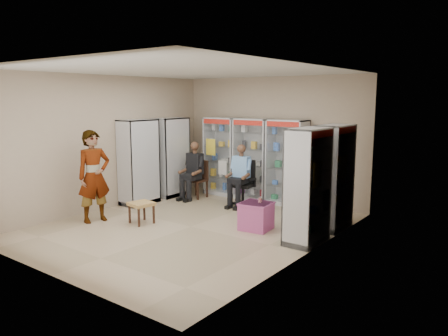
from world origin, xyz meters
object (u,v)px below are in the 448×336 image
Objects in this scene: office_chair at (243,183)px; cabinet_right_far at (333,177)px; cabinet_back_right at (287,163)px; wooden_chair at (197,179)px; woven_stool_a at (306,214)px; cabinet_left_far at (171,157)px; seated_shopkeeper at (242,177)px; pink_trunk at (256,216)px; cabinet_right_near at (308,186)px; cabinet_left_near at (139,162)px; standing_man at (94,176)px; cabinet_back_mid at (253,159)px; woven_stool_b at (142,213)px; cabinet_back_left at (222,156)px.

cabinet_right_far is at bearing -17.58° from office_chair.
cabinet_back_right is 2.33m from wooden_chair.
wooden_chair is 3.32m from woven_stool_a.
cabinet_back_right is at bearing 132.51° from woven_stool_a.
cabinet_left_far is 1.48× the size of seated_shopkeeper.
pink_trunk is 1.07m from woven_stool_a.
cabinet_left_near is at bearing 87.43° from cabinet_right_near.
standing_man is (-0.26, -2.88, 0.46)m from wooden_chair.
office_chair reaches higher than pink_trunk.
cabinet_back_right and cabinet_left_near have the same top height.
cabinet_right_far is at bearing 41.31° from pink_trunk.
pink_trunk is (1.47, -2.11, -0.74)m from cabinet_back_mid.
cabinet_right_far is 4.55m from cabinet_left_near.
office_chair is at bearing 73.09° from woven_stool_b.
cabinet_left_near is 2.45m from seated_shopkeeper.
cabinet_back_mid reaches higher than office_chair.
cabinet_back_right is 1.00× the size of cabinet_right_far.
cabinet_back_mid is at bearing 0.00° from cabinet_back_left.
cabinet_right_far is 4.63× the size of woven_stool_b.
office_chair is at bearing -15.69° from standing_man.
woven_stool_a is (1.92, -0.51, -0.47)m from seated_shopkeeper.
cabinet_back_right reaches higher than pink_trunk.
pink_trunk is (1.31, -1.40, -0.41)m from seated_shopkeeper.
office_chair reaches higher than woven_stool_a.
cabinet_right_near is 4.63× the size of woven_stool_b.
cabinet_back_left reaches higher than woven_stool_b.
office_chair is at bearing 132.10° from pink_trunk.
cabinet_back_mid and cabinet_right_far have the same top height.
cabinet_right_near is at bearing 87.43° from cabinet_left_near.
seated_shopkeeper is 2.04m from woven_stool_a.
cabinet_left_near is at bearing -153.61° from seated_shopkeeper.
cabinet_back_left is at bearing 180.00° from cabinet_back_right.
pink_trunk is at bearing -27.35° from wooden_chair.
cabinet_left_near is 1.63m from standing_man.
office_chair is at bearing 163.58° from woven_stool_a.
cabinet_back_mid is at bearing 124.81° from pink_trunk.
standing_man is at bearing 108.83° from cabinet_right_near.
woven_stool_b is (0.35, -3.14, -0.78)m from cabinet_back_left.
standing_man is at bearing 14.84° from cabinet_left_near.
cabinet_back_mid reaches higher than seated_shopkeeper.
cabinet_right_near is 4.65m from cabinet_left_far.
cabinet_back_left is 2.23m from cabinet_left_near.
cabinet_right_near is 1.38m from woven_stool_a.
woven_stool_b is at bearing 48.94° from cabinet_left_near.
wooden_chair is (0.68, 1.30, -0.53)m from cabinet_left_near.
wooden_chair is at bearing -108.90° from cabinet_back_left.
woven_stool_a is (3.95, 0.81, -0.80)m from cabinet_left_near.
office_chair is (-2.42, 1.57, -0.47)m from cabinet_right_near.
cabinet_left_far is at bearing -179.00° from office_chair.
cabinet_back_right reaches higher than woven_stool_a.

